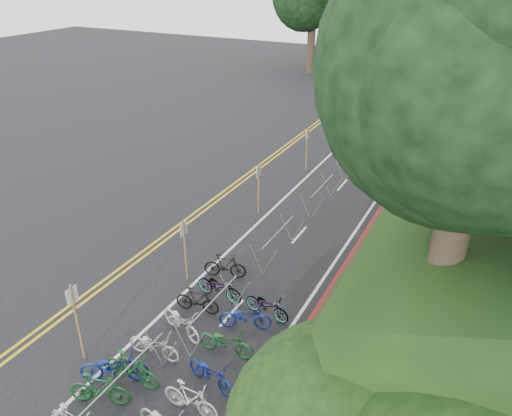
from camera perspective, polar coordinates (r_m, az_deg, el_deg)
The scene contains 9 objects.
ground at distance 16.71m, azimuth -19.64°, elevation -15.86°, with size 120.00×120.00×0.00m, color black.
road_markings at distance 22.92m, azimuth -0.65°, elevation -1.58°, with size 7.47×80.00×0.01m.
red_curb at distance 22.95m, azimuth 12.90°, elevation -2.16°, with size 0.25×28.00×0.10m, color maroon.
bike_rack_front at distance 14.38m, azimuth -14.78°, elevation -18.51°, with size 1.15×3.36×1.18m.
bike_racks_rest at distance 24.10m, azimuth 7.55°, elevation 1.92°, with size 1.14×23.00×1.17m.
signpost_near at distance 15.69m, azimuth -19.82°, elevation -11.74°, with size 0.08×0.40×2.69m.
signposts_rest at distance 25.52m, azimuth 3.34°, elevation 4.98°, with size 0.08×18.40×2.50m.
bike_front at distance 15.36m, azimuth -15.93°, elevation -17.03°, with size 1.96×0.68×1.03m, color navy.
bike_valet at distance 15.25m, azimuth -9.26°, elevation -16.70°, with size 3.36×10.61×1.09m.
Camera 1 is at (10.01, -7.75, 10.90)m, focal length 35.00 mm.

